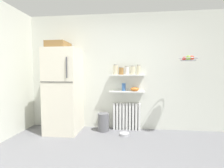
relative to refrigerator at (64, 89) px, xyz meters
The scene contains 16 objects.
ground_plane 1.96m from the refrigerator, 41.92° to the right, with size 7.04×7.04×0.00m, color slate.
back_wall 1.40m from the refrigerator, 17.23° to the left, with size 7.04×0.10×2.60m, color silver.
refrigerator is the anchor object (origin of this frame).
radiator 1.51m from the refrigerator, 11.20° to the left, with size 0.61×0.12×0.60m.
wall_shelf_lower 1.37m from the refrigerator, ahead, with size 0.77×0.22×0.03m, color white.
wall_shelf_upper 1.41m from the refrigerator, ahead, with size 0.77×0.22×0.03m, color white.
storage_jar_0 1.20m from the refrigerator, 12.19° to the left, with size 0.10×0.10×0.22m.
storage_jar_1 1.31m from the refrigerator, 10.98° to the left, with size 0.10×0.10×0.17m.
storage_jar_2 1.43m from the refrigerator, ahead, with size 0.09×0.09×0.19m.
storage_jar_3 1.55m from the refrigerator, ahead, with size 0.10×0.10×0.19m.
storage_jar_4 1.68m from the refrigerator, ahead, with size 0.08×0.08×0.21m.
vase 1.30m from the refrigerator, 10.53° to the left, with size 0.08×0.08×0.17m, color #38609E.
shelf_bowl 1.54m from the refrigerator, ahead, with size 0.19×0.19×0.09m, color orange.
trash_bin 1.12m from the refrigerator, ahead, with size 0.25×0.25×0.39m, color slate.
pet_food_bowl 1.60m from the refrigerator, ahead, with size 0.19×0.19×0.05m, color #B7B7BC.
hanging_fruit_basket 2.61m from the refrigerator, ahead, with size 0.35×0.35×0.10m.
Camera 1 is at (0.15, -1.75, 1.28)m, focal length 26.44 mm.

